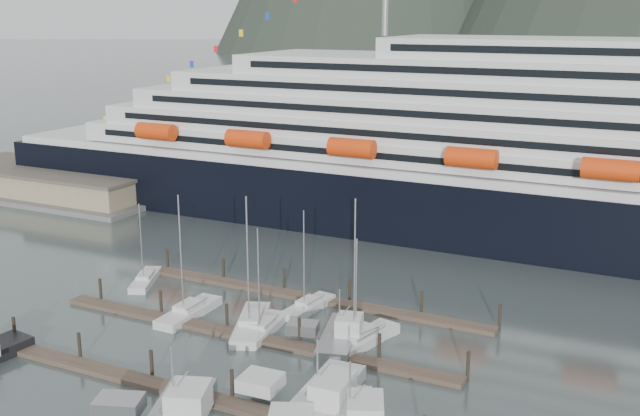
{
  "coord_description": "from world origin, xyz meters",
  "views": [
    {
      "loc": [
        34.9,
        -60.02,
        33.8
      ],
      "look_at": [
        -5.38,
        22.0,
        9.95
      ],
      "focal_mm": 42.0,
      "sensor_mm": 36.0,
      "label": 1
    }
  ],
  "objects_px": {
    "warehouse": "(52,184)",
    "sailboat_b": "(251,325)",
    "sailboat_d": "(360,342)",
    "trawler_e": "(338,336)",
    "trawler_c": "(316,401)",
    "sailboat_e": "(145,280)",
    "sailboat_h": "(362,339)",
    "sailboat_f": "(308,307)",
    "sailboat_c": "(263,329)",
    "sailboat_a": "(189,313)"
  },
  "relations": [
    {
      "from": "warehouse",
      "to": "sailboat_b",
      "type": "xyz_separation_m",
      "value": [
        66.33,
        -36.69,
        -1.8
      ]
    },
    {
      "from": "sailboat_b",
      "to": "sailboat_d",
      "type": "xyz_separation_m",
      "value": [
        12.5,
        1.33,
        -0.01
      ]
    },
    {
      "from": "sailboat_d",
      "to": "trawler_e",
      "type": "height_order",
      "value": "sailboat_d"
    },
    {
      "from": "warehouse",
      "to": "trawler_c",
      "type": "bearing_deg",
      "value": -31.46
    },
    {
      "from": "sailboat_e",
      "to": "trawler_c",
      "type": "xyz_separation_m",
      "value": [
        34.11,
        -19.1,
        0.55
      ]
    },
    {
      "from": "sailboat_h",
      "to": "trawler_c",
      "type": "relative_size",
      "value": 0.82
    },
    {
      "from": "sailboat_b",
      "to": "sailboat_e",
      "type": "relative_size",
      "value": 1.42
    },
    {
      "from": "warehouse",
      "to": "sailboat_f",
      "type": "xyz_separation_m",
      "value": [
        69.56,
        -29.13,
        -1.84
      ]
    },
    {
      "from": "sailboat_b",
      "to": "trawler_e",
      "type": "height_order",
      "value": "sailboat_b"
    },
    {
      "from": "sailboat_d",
      "to": "sailboat_e",
      "type": "height_order",
      "value": "sailboat_d"
    },
    {
      "from": "sailboat_e",
      "to": "trawler_e",
      "type": "xyz_separation_m",
      "value": [
        30.09,
        -5.71,
        0.48
      ]
    },
    {
      "from": "sailboat_c",
      "to": "sailboat_d",
      "type": "relative_size",
      "value": 0.75
    },
    {
      "from": "warehouse",
      "to": "sailboat_b",
      "type": "height_order",
      "value": "sailboat_b"
    },
    {
      "from": "warehouse",
      "to": "sailboat_e",
      "type": "distance_m",
      "value": 55.45
    },
    {
      "from": "sailboat_b",
      "to": "sailboat_f",
      "type": "xyz_separation_m",
      "value": [
        3.23,
        7.56,
        -0.04
      ]
    },
    {
      "from": "sailboat_e",
      "to": "sailboat_h",
      "type": "xyz_separation_m",
      "value": [
        32.19,
        -4.33,
        0.03
      ]
    },
    {
      "from": "sailboat_b",
      "to": "sailboat_h",
      "type": "distance_m",
      "value": 12.52
    },
    {
      "from": "sailboat_d",
      "to": "sailboat_f",
      "type": "distance_m",
      "value": 11.16
    },
    {
      "from": "sailboat_a",
      "to": "sailboat_h",
      "type": "relative_size",
      "value": 1.24
    },
    {
      "from": "sailboat_c",
      "to": "sailboat_h",
      "type": "xyz_separation_m",
      "value": [
        10.62,
        2.46,
        0.01
      ]
    },
    {
      "from": "sailboat_d",
      "to": "sailboat_b",
      "type": "bearing_deg",
      "value": 108.64
    },
    {
      "from": "sailboat_f",
      "to": "trawler_c",
      "type": "relative_size",
      "value": 0.86
    },
    {
      "from": "sailboat_c",
      "to": "trawler_e",
      "type": "xyz_separation_m",
      "value": [
        8.52,
        1.09,
        0.46
      ]
    },
    {
      "from": "warehouse",
      "to": "sailboat_b",
      "type": "relative_size",
      "value": 2.9
    },
    {
      "from": "sailboat_e",
      "to": "sailboat_h",
      "type": "relative_size",
      "value": 0.92
    },
    {
      "from": "sailboat_d",
      "to": "trawler_e",
      "type": "bearing_deg",
      "value": 116.24
    },
    {
      "from": "sailboat_b",
      "to": "sailboat_c",
      "type": "bearing_deg",
      "value": -122.39
    },
    {
      "from": "sailboat_h",
      "to": "trawler_e",
      "type": "relative_size",
      "value": 1.12
    },
    {
      "from": "sailboat_f",
      "to": "trawler_e",
      "type": "relative_size",
      "value": 1.17
    },
    {
      "from": "sailboat_b",
      "to": "sailboat_f",
      "type": "distance_m",
      "value": 8.22
    },
    {
      "from": "sailboat_d",
      "to": "sailboat_h",
      "type": "relative_size",
      "value": 1.37
    },
    {
      "from": "sailboat_b",
      "to": "sailboat_c",
      "type": "relative_size",
      "value": 1.27
    },
    {
      "from": "sailboat_e",
      "to": "trawler_e",
      "type": "bearing_deg",
      "value": -124.8
    },
    {
      "from": "sailboat_a",
      "to": "sailboat_d",
      "type": "xyz_separation_m",
      "value": [
        20.77,
        1.44,
        -0.0
      ]
    },
    {
      "from": "sailboat_b",
      "to": "sailboat_e",
      "type": "bearing_deg",
      "value": 49.72
    },
    {
      "from": "sailboat_b",
      "to": "trawler_e",
      "type": "distance_m",
      "value": 10.28
    },
    {
      "from": "trawler_e",
      "to": "sailboat_e",
      "type": "bearing_deg",
      "value": 64.51
    },
    {
      "from": "sailboat_c",
      "to": "sailboat_e",
      "type": "height_order",
      "value": "sailboat_c"
    },
    {
      "from": "sailboat_d",
      "to": "sailboat_e",
      "type": "xyz_separation_m",
      "value": [
        -32.36,
        5.16,
        -0.05
      ]
    },
    {
      "from": "sailboat_c",
      "to": "trawler_c",
      "type": "xyz_separation_m",
      "value": [
        12.54,
        -12.3,
        0.53
      ]
    },
    {
      "from": "trawler_e",
      "to": "warehouse",
      "type": "bearing_deg",
      "value": 50.12
    },
    {
      "from": "sailboat_h",
      "to": "trawler_e",
      "type": "height_order",
      "value": "sailboat_h"
    },
    {
      "from": "sailboat_e",
      "to": "sailboat_h",
      "type": "height_order",
      "value": "sailboat_h"
    },
    {
      "from": "sailboat_a",
      "to": "sailboat_f",
      "type": "bearing_deg",
      "value": -56.17
    },
    {
      "from": "sailboat_e",
      "to": "trawler_e",
      "type": "height_order",
      "value": "sailboat_e"
    },
    {
      "from": "trawler_c",
      "to": "trawler_e",
      "type": "distance_m",
      "value": 13.98
    },
    {
      "from": "warehouse",
      "to": "sailboat_h",
      "type": "distance_m",
      "value": 85.93
    },
    {
      "from": "sailboat_h",
      "to": "warehouse",
      "type": "bearing_deg",
      "value": 86.42
    },
    {
      "from": "warehouse",
      "to": "sailboat_f",
      "type": "distance_m",
      "value": 75.44
    },
    {
      "from": "sailboat_a",
      "to": "sailboat_e",
      "type": "xyz_separation_m",
      "value": [
        -11.58,
        6.59,
        -0.06
      ]
    }
  ]
}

